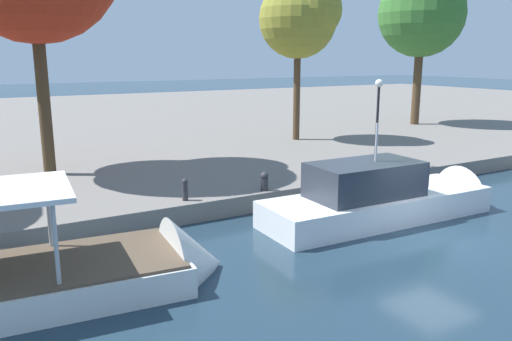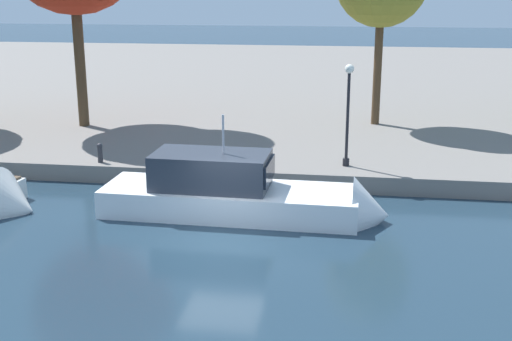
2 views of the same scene
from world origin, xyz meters
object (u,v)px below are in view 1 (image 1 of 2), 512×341
Objects in this scene: mooring_bollard_2 at (264,181)px; lamp_post at (377,117)px; mooring_bollard_0 at (185,189)px; tree_2 at (422,15)px; motor_yacht_2 at (391,202)px; tree_1 at (300,18)px.

lamp_post reaches higher than mooring_bollard_2.
lamp_post reaches higher than mooring_bollard_0.
tree_2 is at bearing 36.97° from lamp_post.
lamp_post is at bearing -143.03° from tree_2.
motor_yacht_2 is 6.02m from lamp_post.
mooring_bollard_0 is at bearing 175.75° from mooring_bollard_2.
motor_yacht_2 is 0.88× the size of tree_2.
mooring_bollard_0 is 26.88m from tree_2.
mooring_bollard_2 is 0.08× the size of tree_1.
motor_yacht_2 is 2.44× the size of lamp_post.
lamp_post is 9.89m from tree_1.
mooring_bollard_0 is 10.14m from lamp_post.
mooring_bollard_0 reaches higher than mooring_bollard_2.
mooring_bollard_0 is at bearing -154.74° from tree_2.
tree_1 is (1.45, 8.47, 4.90)m from lamp_post.
tree_2 is (23.32, 11.01, 7.57)m from mooring_bollard_0.
tree_1 is 12.09m from tree_2.
lamp_post is 0.42× the size of tree_1.
motor_yacht_2 is 15.57m from tree_1.
tree_1 is (8.19, 9.62, 6.86)m from mooring_bollard_2.
tree_2 is at bearing 25.26° from mooring_bollard_0.
motor_yacht_2 is 1.04× the size of tree_1.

